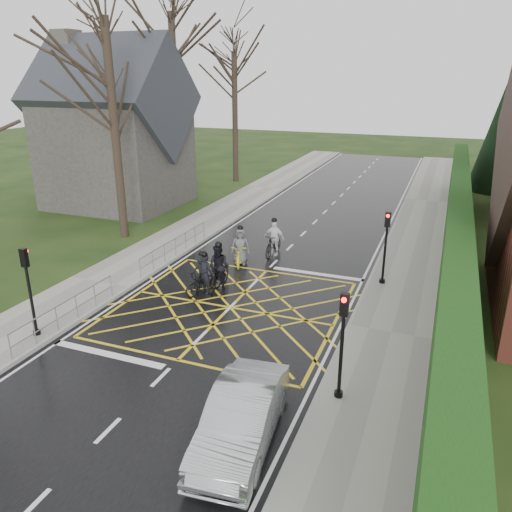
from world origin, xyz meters
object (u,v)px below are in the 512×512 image
Objects in this scene: cyclist_rear at (204,280)px; car at (241,418)px; cyclist_mid at (202,275)px; cyclist_front at (274,242)px; cyclist_back at (219,271)px; cyclist_lead at (240,251)px.

car is at bearing -32.58° from cyclist_rear.
cyclist_front is (1.43, 4.87, 0.11)m from cyclist_mid.
cyclist_rear reaches higher than car.
cyclist_front is 0.45× the size of car.
cyclist_back is (0.34, 0.64, 0.19)m from cyclist_rear.
car is at bearing -85.57° from cyclist_lead.
cyclist_rear is at bearing 116.23° from car.
cyclist_front reaches higher than car.
cyclist_lead is at bearing 114.01° from cyclist_rear.
cyclist_rear is 0.75m from cyclist_back.
car is (4.77, -7.48, 0.12)m from cyclist_rear.
cyclist_mid is at bearing 154.08° from cyclist_rear.
cyclist_rear reaches higher than cyclist_mid.
cyclist_mid is at bearing -162.50° from cyclist_back.
cyclist_rear is 3.55m from cyclist_lead.
cyclist_back is 1.17× the size of cyclist_mid.
cyclist_mid is 5.08m from cyclist_front.
cyclist_rear is 8.87m from car.
cyclist_rear is 5.39m from cyclist_front.
cyclist_front is at bearing 40.04° from cyclist_lead.
car is at bearing -62.74° from cyclist_back.
cyclist_front is at bearing 99.75° from car.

